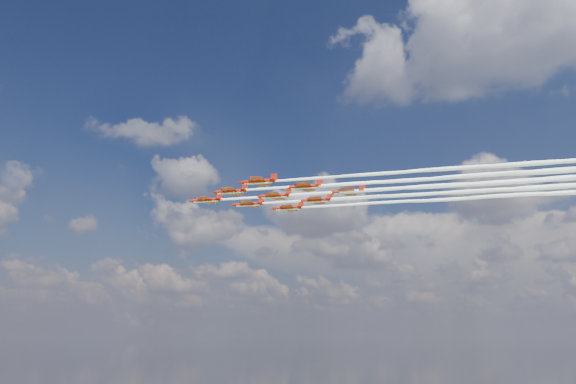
% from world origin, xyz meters
% --- Properties ---
extents(jet_lead, '(141.26, 52.96, 2.47)m').
position_xyz_m(jet_lead, '(51.35, 13.05, 80.64)').
color(jet_lead, '#AE1809').
extents(jet_row2_port, '(141.26, 52.96, 2.47)m').
position_xyz_m(jet_row2_port, '(62.91, 9.33, 80.64)').
color(jet_row2_port, '#AE1809').
extents(jet_row2_starb, '(141.26, 52.96, 2.47)m').
position_xyz_m(jet_row2_starb, '(58.02, 23.20, 80.64)').
color(jet_row2_starb, '#AE1809').
extents(jet_row3_centre, '(141.26, 52.96, 2.47)m').
position_xyz_m(jet_row3_centre, '(69.59, 19.48, 80.64)').
color(jet_row3_centre, '#AE1809').
extents(jet_row3_starb, '(141.26, 52.96, 2.47)m').
position_xyz_m(jet_row3_starb, '(64.69, 33.35, 80.64)').
color(jet_row3_starb, '#AE1809').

